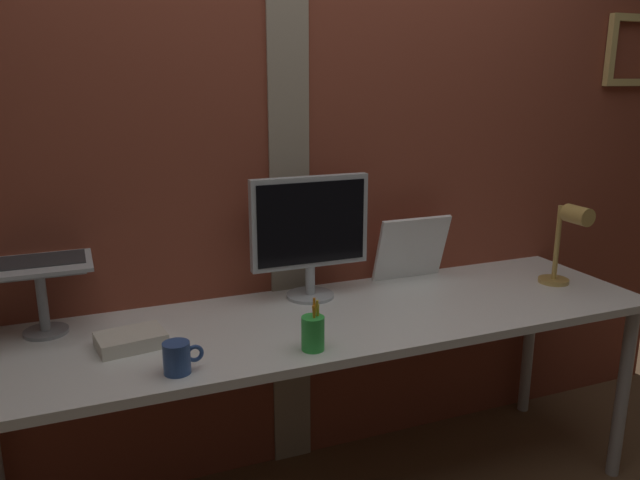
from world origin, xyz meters
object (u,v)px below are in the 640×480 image
Objects in this scene: monitor at (310,228)px; pen_cup at (313,333)px; desk_lamp at (568,237)px; coffee_mug at (178,358)px; whiteboard_panel at (411,248)px; laptop at (37,243)px.

monitor is 2.80× the size of pen_cup.
coffee_mug is (-1.54, -0.18, -0.16)m from desk_lamp.
pen_cup is at bearing -142.08° from whiteboard_panel.
desk_lamp is (0.52, -0.31, 0.07)m from whiteboard_panel.
laptop is at bearing 175.40° from monitor.
whiteboard_panel is 2.69× the size of coffee_mug.
whiteboard_panel is (1.38, -0.03, -0.15)m from laptop.
monitor reaches higher than pen_cup.
whiteboard_panel is at bearing 5.28° from monitor.
laptop reaches higher than coffee_mug.
coffee_mug is (-0.41, -0.00, -0.01)m from pen_cup.
coffee_mug is (0.35, -0.51, -0.24)m from laptop.
laptop is at bearing 124.46° from coffee_mug.
coffee_mug is at bearing -179.99° from pen_cup.
laptop is 1.39m from whiteboard_panel.
desk_lamp is at bearing -10.09° from laptop.
monitor is at bearing -4.60° from laptop.
monitor is 4.01× the size of coffee_mug.
coffee_mug is at bearing -173.50° from desk_lamp.
desk_lamp is at bearing -30.51° from whiteboard_panel.
laptop is 1.93m from desk_lamp.
pen_cup is (0.76, -0.51, -0.23)m from laptop.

